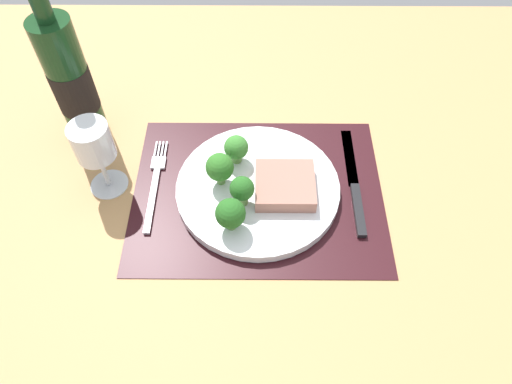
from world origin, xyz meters
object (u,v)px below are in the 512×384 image
plate (255,188)px  fork (152,183)px  wine_bottle (68,80)px  steak (282,185)px  wine_glass (91,146)px  knife (352,188)px

plate → fork: (-17.22, 1.42, -0.55)cm
wine_bottle → plate: bearing=-24.0°
plate → steak: size_ratio=2.82×
plate → fork: 17.29cm
wine_glass → plate: bearing=-3.2°
knife → wine_glass: bearing=176.9°
plate → knife: size_ratio=1.16×
wine_bottle → wine_glass: size_ratio=2.46×
plate → steak: steak is taller
fork → wine_bottle: wine_bottle is taller
knife → fork: bearing=176.6°
plate → steak: 4.86cm
fork → wine_glass: (-7.72, -0.02, 9.01)cm
steak → knife: size_ratio=0.41×
steak → fork: (-21.54, 2.36, -2.58)cm
plate → knife: plate is taller
knife → wine_glass: wine_glass is taller
wine_glass → wine_bottle: bearing=115.1°
knife → wine_bottle: (-46.76, 13.15, 11.46)cm
fork → wine_bottle: (-13.47, 12.26, 11.52)cm
knife → wine_bottle: 49.91cm
steak → wine_glass: bearing=175.4°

